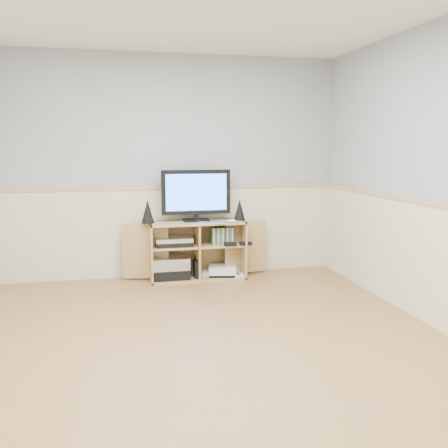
{
  "coord_description": "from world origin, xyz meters",
  "views": [
    {
      "loc": [
        -0.57,
        -3.43,
        1.5
      ],
      "look_at": [
        0.46,
        1.2,
        0.75
      ],
      "focal_mm": 40.0,
      "sensor_mm": 36.0,
      "label": 1
    }
  ],
  "objects": [
    {
      "name": "av_components",
      "position": [
        0.05,
        2.02,
        0.22
      ],
      "size": [
        0.5,
        0.3,
        0.47
      ],
      "color": "black",
      "rests_on": "media_cabinet"
    },
    {
      "name": "monitor",
      "position": [
        0.33,
        2.07,
        0.96
      ],
      "size": [
        0.78,
        0.18,
        0.58
      ],
      "color": "black",
      "rests_on": "media_cabinet"
    },
    {
      "name": "game_consoles",
      "position": [
        0.61,
        2.01,
        0.07
      ],
      "size": [
        0.46,
        0.31,
        0.11
      ],
      "color": "white",
      "rests_on": "media_cabinet"
    },
    {
      "name": "media_cabinet",
      "position": [
        0.33,
        2.07,
        0.33
      ],
      "size": [
        1.66,
        0.4,
        0.65
      ],
      "color": "tan",
      "rests_on": "floor"
    },
    {
      "name": "keyboard",
      "position": [
        0.48,
        1.88,
        0.66
      ],
      "size": [
        0.33,
        0.19,
        0.01
      ],
      "primitive_type": "cube",
      "rotation": [
        0.0,
        0.0,
        -0.25
      ],
      "color": "silver",
      "rests_on": "media_cabinet"
    },
    {
      "name": "room",
      "position": [
        -0.06,
        0.12,
        1.22
      ],
      "size": [
        4.04,
        4.54,
        2.54
      ],
      "color": "tan",
      "rests_on": "ground"
    },
    {
      "name": "mouse",
      "position": [
        0.7,
        1.88,
        0.67
      ],
      "size": [
        0.1,
        0.06,
        0.04
      ],
      "primitive_type": "ellipsoid",
      "rotation": [
        0.0,
        0.0,
        -0.01
      ],
      "color": "white",
      "rests_on": "media_cabinet"
    },
    {
      "name": "speaker_right",
      "position": [
        0.83,
        2.04,
        0.77
      ],
      "size": [
        0.13,
        0.13,
        0.24
      ],
      "primitive_type": "cone",
      "color": "black",
      "rests_on": "media_cabinet"
    },
    {
      "name": "wall_outlet",
      "position": [
        1.0,
        2.23,
        0.6
      ],
      "size": [
        0.12,
        0.03,
        0.12
      ],
      "primitive_type": "cube",
      "color": "white",
      "rests_on": "wall_back"
    },
    {
      "name": "speaker_left",
      "position": [
        -0.21,
        2.04,
        0.78
      ],
      "size": [
        0.14,
        0.14,
        0.26
      ],
      "primitive_type": "cone",
      "color": "black",
      "rests_on": "media_cabinet"
    },
    {
      "name": "game_cases",
      "position": [
        0.62,
        2.0,
        0.48
      ],
      "size": [
        0.25,
        0.13,
        0.19
      ],
      "primitive_type": "cube",
      "color": "#3F8C3F",
      "rests_on": "media_cabinet"
    }
  ]
}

